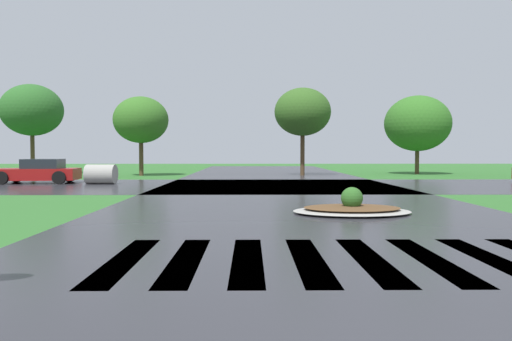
% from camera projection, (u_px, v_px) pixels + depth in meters
% --- Properties ---
extents(asphalt_roadway, '(10.84, 80.00, 0.01)m').
position_uv_depth(asphalt_roadway, '(300.00, 212.00, 12.78)').
color(asphalt_roadway, '#2B2B30').
rests_on(asphalt_roadway, ground).
extents(asphalt_cross_road, '(90.00, 9.75, 0.01)m').
position_uv_depth(asphalt_cross_road, '(278.00, 186.00, 22.82)').
color(asphalt_cross_road, '#2B2B30').
rests_on(asphalt_cross_road, ground).
extents(crosswalk_stripes, '(6.75, 3.24, 0.01)m').
position_uv_depth(crosswalk_stripes, '(339.00, 259.00, 7.24)').
color(crosswalk_stripes, white).
rests_on(crosswalk_stripes, ground).
extents(median_island, '(3.01, 2.08, 0.68)m').
position_uv_depth(median_island, '(352.00, 208.00, 12.58)').
color(median_island, '#9E9B93').
rests_on(median_island, ground).
extents(car_blue_compact, '(4.08, 2.49, 1.21)m').
position_uv_depth(car_blue_compact, '(38.00, 172.00, 24.55)').
color(car_blue_compact, maroon).
rests_on(car_blue_compact, ground).
extents(drainage_pipe_stack, '(1.45, 1.03, 0.95)m').
position_uv_depth(drainage_pipe_stack, '(101.00, 174.00, 23.95)').
color(drainage_pipe_stack, '#9E9B93').
rests_on(drainage_pipe_stack, ground).
extents(background_treeline, '(47.91, 6.16, 6.24)m').
position_uv_depth(background_treeline, '(328.00, 118.00, 33.26)').
color(background_treeline, '#4C3823').
rests_on(background_treeline, ground).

